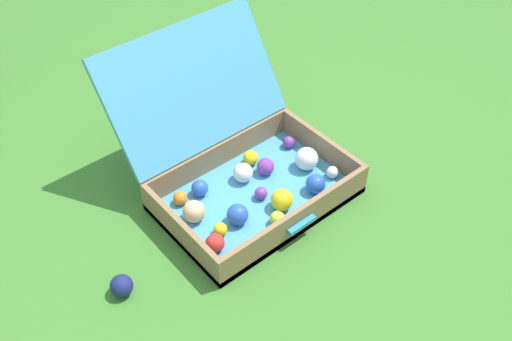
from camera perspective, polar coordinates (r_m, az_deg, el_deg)
ground_plane at (r=2.00m, az=-1.40°, el=-4.30°), size 16.00×16.00×0.00m
open_suitcase at (r=2.02m, az=-1.57°, el=0.61°), size 0.64×0.70×0.49m
stray_ball_on_grass at (r=1.82m, az=-12.93°, el=-10.86°), size 0.07×0.07×0.07m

